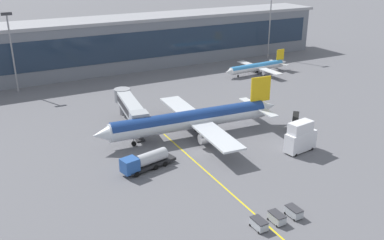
% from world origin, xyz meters
% --- Properties ---
extents(ground_plane, '(700.00, 700.00, 0.00)m').
position_xyz_m(ground_plane, '(0.00, 0.00, 0.00)').
color(ground_plane, slate).
extents(apron_lead_in_line, '(2.45, 79.98, 0.01)m').
position_xyz_m(apron_lead_in_line, '(-3.36, 2.00, 0.00)').
color(apron_lead_in_line, yellow).
rests_on(apron_lead_in_line, ground_plane).
extents(terminal_building, '(180.10, 16.86, 16.85)m').
position_xyz_m(terminal_building, '(-4.42, 70.77, 8.45)').
color(terminal_building, slate).
rests_on(terminal_building, ground_plane).
extents(main_airliner, '(42.27, 33.58, 11.16)m').
position_xyz_m(main_airliner, '(1.85, 8.07, 3.76)').
color(main_airliner, silver).
rests_on(main_airliner, ground_plane).
extents(jet_bridge, '(6.37, 20.46, 6.46)m').
position_xyz_m(jet_bridge, '(-7.65, 19.84, 4.77)').
color(jet_bridge, '#B2B7BC').
rests_on(jet_bridge, ground_plane).
extents(fuel_tanker, '(11.08, 4.66, 3.25)m').
position_xyz_m(fuel_tanker, '(-12.99, -1.54, 1.75)').
color(fuel_tanker, '#232326').
rests_on(fuel_tanker, ground_plane).
extents(catering_lift, '(7.07, 3.39, 6.30)m').
position_xyz_m(catering_lift, '(16.81, -8.92, 3.07)').
color(catering_lift, white).
rests_on(catering_lift, ground_plane).
extents(belt_loader, '(5.74, 5.89, 3.49)m').
position_xyz_m(belt_loader, '(22.88, -0.58, 0.99)').
color(belt_loader, gray).
rests_on(belt_loader, ground_plane).
extents(baggage_cart_0, '(1.63, 2.66, 1.48)m').
position_xyz_m(baggage_cart_0, '(-5.68, -25.69, 0.78)').
color(baggage_cart_0, '#B2B7BC').
rests_on(baggage_cart_0, ground_plane).
extents(baggage_cart_1, '(1.63, 2.66, 1.48)m').
position_xyz_m(baggage_cart_1, '(-2.48, -25.70, 0.78)').
color(baggage_cart_1, '#B2B7BC').
rests_on(baggage_cart_1, ground_plane).
extents(baggage_cart_2, '(1.63, 2.66, 1.48)m').
position_xyz_m(baggage_cart_2, '(0.72, -25.71, 0.78)').
color(baggage_cart_2, '#B2B7BC').
rests_on(baggage_cart_2, ground_plane).
extents(commuter_jet_far, '(25.18, 19.88, 6.94)m').
position_xyz_m(commuter_jet_far, '(44.54, 42.35, 2.27)').
color(commuter_jet_far, white).
rests_on(commuter_jet_far, ground_plane).
extents(apron_light_mast_0, '(2.80, 0.50, 25.26)m').
position_xyz_m(apron_light_mast_0, '(61.80, 58.81, 14.64)').
color(apron_light_mast_0, gray).
rests_on(apron_light_mast_0, ground_plane).
extents(apron_light_mast_1, '(2.80, 0.50, 22.03)m').
position_xyz_m(apron_light_mast_1, '(-26.49, 58.81, 12.98)').
color(apron_light_mast_1, gray).
rests_on(apron_light_mast_1, ground_plane).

